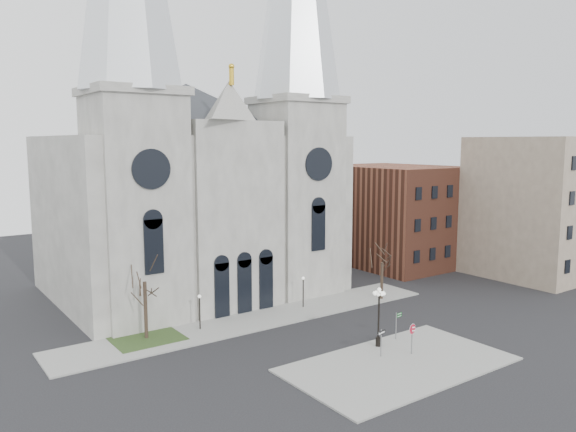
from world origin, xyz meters
TOP-DOWN VIEW (x-y plane):
  - ground at (0.00, 0.00)m, footprint 160.00×160.00m
  - sidewalk_near at (3.00, -5.00)m, footprint 18.00×10.00m
  - sidewalk_far at (0.00, 11.00)m, footprint 40.00×6.00m
  - grass_patch at (-11.00, 12.00)m, footprint 6.00×5.00m
  - cathedral at (0.00, 22.86)m, footprint 33.00×26.66m
  - bg_building_brick at (30.00, 22.00)m, footprint 14.00×18.00m
  - bg_building_tan at (38.00, 6.00)m, footprint 10.00×14.00m
  - tree_left at (-11.00, 12.00)m, footprint 3.20×3.20m
  - tree_right at (15.00, 9.00)m, footprint 3.20×3.20m
  - ped_lamp_left at (-6.00, 11.50)m, footprint 0.32×0.32m
  - ped_lamp_right at (6.00, 11.50)m, footprint 0.32×0.32m
  - stop_sign at (5.33, -4.17)m, footprint 0.91×0.22m
  - globe_lamp at (4.33, -1.33)m, footprint 1.27×1.27m
  - one_way_sign at (2.88, -3.11)m, footprint 0.98×0.23m
  - street_name_sign at (6.89, -0.99)m, footprint 0.77×0.14m

SIDE VIEW (x-z plane):
  - ground at x=0.00m, z-range 0.00..0.00m
  - sidewalk_near at x=3.00m, z-range 0.00..0.14m
  - sidewalk_far at x=0.00m, z-range 0.00..0.14m
  - grass_patch at x=-11.00m, z-range 0.00..0.18m
  - street_name_sign at x=6.89m, z-range 0.35..2.75m
  - one_way_sign at x=2.88m, z-range 0.53..2.80m
  - stop_sign at x=5.33m, z-range 0.68..3.26m
  - ped_lamp_left at x=-6.00m, z-range 0.70..3.96m
  - ped_lamp_right at x=6.00m, z-range 0.70..3.96m
  - globe_lamp at x=4.33m, z-range 0.80..5.91m
  - tree_right at x=15.00m, z-range 1.47..7.47m
  - tree_left at x=-11.00m, z-range 1.83..9.33m
  - bg_building_brick at x=30.00m, z-range 0.00..14.00m
  - bg_building_tan at x=38.00m, z-range 0.00..18.00m
  - cathedral at x=0.00m, z-range -8.52..45.48m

